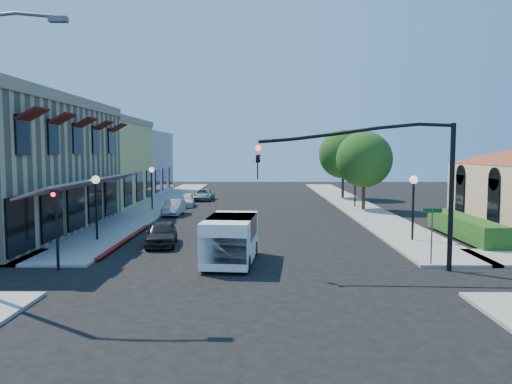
{
  "coord_description": "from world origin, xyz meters",
  "views": [
    {
      "loc": [
        0.2,
        -18.56,
        4.9
      ],
      "look_at": [
        0.08,
        9.1,
        2.6
      ],
      "focal_mm": 35.0,
      "sensor_mm": 36.0,
      "label": 1
    }
  ],
  "objects_px": {
    "signal_mast_arm": "(399,171)",
    "lamppost_left_far": "(152,177)",
    "parked_car_a": "(162,233)",
    "street_tree_a": "(364,159)",
    "lamppost_right_far": "(355,176)",
    "street_name_sign": "(432,227)",
    "white_van": "(231,237)",
    "secondary_signal": "(56,215)",
    "parked_car_c": "(185,201)",
    "parked_car_b": "(174,208)",
    "lamppost_right_near": "(413,191)",
    "lamppost_left_near": "(96,191)",
    "parked_car_d": "(204,195)",
    "street_tree_b": "(343,154)"
  },
  "relations": [
    {
      "from": "lamppost_left_near",
      "to": "parked_car_b",
      "type": "distance_m",
      "value": 11.44
    },
    {
      "from": "street_tree_b",
      "to": "signal_mast_arm",
      "type": "bearing_deg",
      "value": -95.51
    },
    {
      "from": "parked_car_b",
      "to": "signal_mast_arm",
      "type": "bearing_deg",
      "value": -53.46
    },
    {
      "from": "lamppost_right_far",
      "to": "parked_car_c",
      "type": "bearing_deg",
      "value": 176.11
    },
    {
      "from": "lamppost_right_near",
      "to": "parked_car_a",
      "type": "xyz_separation_m",
      "value": [
        -13.3,
        -1.07,
        -2.11
      ]
    },
    {
      "from": "lamppost_right_far",
      "to": "parked_car_a",
      "type": "xyz_separation_m",
      "value": [
        -13.3,
        -17.07,
        -2.11
      ]
    },
    {
      "from": "street_tree_b",
      "to": "lamppost_left_near",
      "type": "distance_m",
      "value": 29.64
    },
    {
      "from": "signal_mast_arm",
      "to": "parked_car_b",
      "type": "xyz_separation_m",
      "value": [
        -12.06,
        17.5,
        -3.5
      ]
    },
    {
      "from": "street_tree_a",
      "to": "secondary_signal",
      "type": "distance_m",
      "value": 26.64
    },
    {
      "from": "lamppost_left_far",
      "to": "lamppost_right_near",
      "type": "xyz_separation_m",
      "value": [
        17.0,
        -14.0,
        0.0
      ]
    },
    {
      "from": "street_tree_a",
      "to": "lamppost_left_near",
      "type": "relative_size",
      "value": 1.82
    },
    {
      "from": "parked_car_c",
      "to": "parked_car_a",
      "type": "bearing_deg",
      "value": -90.77
    },
    {
      "from": "white_van",
      "to": "lamppost_left_far",
      "type": "bearing_deg",
      "value": 111.38
    },
    {
      "from": "parked_car_b",
      "to": "parked_car_c",
      "type": "xyz_separation_m",
      "value": [
        0.0,
        6.0,
        -0.07
      ]
    },
    {
      "from": "lamppost_left_far",
      "to": "parked_car_a",
      "type": "relative_size",
      "value": 0.97
    },
    {
      "from": "lamppost_right_far",
      "to": "lamppost_left_far",
      "type": "bearing_deg",
      "value": -173.29
    },
    {
      "from": "lamppost_left_far",
      "to": "lamppost_right_far",
      "type": "xyz_separation_m",
      "value": [
        17.0,
        2.0,
        0.0
      ]
    },
    {
      "from": "lamppost_right_near",
      "to": "white_van",
      "type": "relative_size",
      "value": 0.76
    },
    {
      "from": "parked_car_a",
      "to": "street_tree_a",
      "type": "bearing_deg",
      "value": 42.11
    },
    {
      "from": "white_van",
      "to": "street_tree_b",
      "type": "bearing_deg",
      "value": 71.41
    },
    {
      "from": "parked_car_a",
      "to": "parked_car_b",
      "type": "height_order",
      "value": "parked_car_a"
    },
    {
      "from": "lamppost_left_far",
      "to": "lamppost_right_far",
      "type": "bearing_deg",
      "value": 6.71
    },
    {
      "from": "parked_car_a",
      "to": "parked_car_d",
      "type": "relative_size",
      "value": 0.93
    },
    {
      "from": "lamppost_right_near",
      "to": "white_van",
      "type": "xyz_separation_m",
      "value": [
        -9.5,
        -5.14,
        -1.57
      ]
    },
    {
      "from": "secondary_signal",
      "to": "lamppost_left_far",
      "type": "distance_m",
      "value": 20.6
    },
    {
      "from": "lamppost_left_near",
      "to": "lamppost_right_near",
      "type": "bearing_deg",
      "value": 0.0
    },
    {
      "from": "lamppost_left_near",
      "to": "parked_car_d",
      "type": "relative_size",
      "value": 0.9
    },
    {
      "from": "lamppost_left_far",
      "to": "lamppost_right_far",
      "type": "distance_m",
      "value": 17.12
    },
    {
      "from": "signal_mast_arm",
      "to": "lamppost_right_near",
      "type": "xyz_separation_m",
      "value": [
        2.64,
        6.5,
        -1.35
      ]
    },
    {
      "from": "secondary_signal",
      "to": "parked_car_a",
      "type": "distance_m",
      "value": 6.61
    },
    {
      "from": "street_name_sign",
      "to": "street_tree_a",
      "type": "bearing_deg",
      "value": 86.24
    },
    {
      "from": "lamppost_right_far",
      "to": "street_tree_a",
      "type": "bearing_deg",
      "value": -81.47
    },
    {
      "from": "lamppost_right_near",
      "to": "parked_car_d",
      "type": "xyz_separation_m",
      "value": [
        -13.7,
        22.49,
        -2.18
      ]
    },
    {
      "from": "secondary_signal",
      "to": "parked_car_c",
      "type": "xyz_separation_m",
      "value": [
        1.8,
        23.59,
        -1.8
      ]
    },
    {
      "from": "parked_car_a",
      "to": "parked_car_c",
      "type": "relative_size",
      "value": 1.02
    },
    {
      "from": "street_name_sign",
      "to": "white_van",
      "type": "relative_size",
      "value": 0.53
    },
    {
      "from": "street_tree_a",
      "to": "lamppost_right_far",
      "type": "distance_m",
      "value": 2.49
    },
    {
      "from": "street_tree_a",
      "to": "parked_car_c",
      "type": "height_order",
      "value": "street_tree_a"
    },
    {
      "from": "signal_mast_arm",
      "to": "lamppost_left_far",
      "type": "distance_m",
      "value": 25.07
    },
    {
      "from": "street_tree_a",
      "to": "lamppost_right_far",
      "type": "xyz_separation_m",
      "value": [
        -0.3,
        2.0,
        -1.46
      ]
    },
    {
      "from": "street_name_sign",
      "to": "parked_car_b",
      "type": "relative_size",
      "value": 0.7
    },
    {
      "from": "secondary_signal",
      "to": "parked_car_d",
      "type": "height_order",
      "value": "secondary_signal"
    },
    {
      "from": "street_tree_a",
      "to": "parked_car_b",
      "type": "relative_size",
      "value": 1.8
    },
    {
      "from": "street_tree_b",
      "to": "secondary_signal",
      "type": "height_order",
      "value": "street_tree_b"
    },
    {
      "from": "secondary_signal",
      "to": "street_name_sign",
      "type": "bearing_deg",
      "value": 2.93
    },
    {
      "from": "lamppost_left_near",
      "to": "parked_car_a",
      "type": "height_order",
      "value": "lamppost_left_near"
    },
    {
      "from": "secondary_signal",
      "to": "parked_car_a",
      "type": "xyz_separation_m",
      "value": [
        3.2,
        5.53,
        -1.69
      ]
    },
    {
      "from": "street_tree_b",
      "to": "lamppost_left_near",
      "type": "bearing_deg",
      "value": -125.79
    },
    {
      "from": "lamppost_left_near",
      "to": "parked_car_d",
      "type": "bearing_deg",
      "value": 81.65
    },
    {
      "from": "lamppost_left_near",
      "to": "parked_car_b",
      "type": "bearing_deg",
      "value": 78.19
    }
  ]
}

